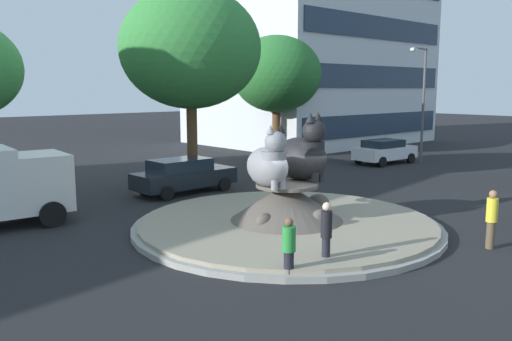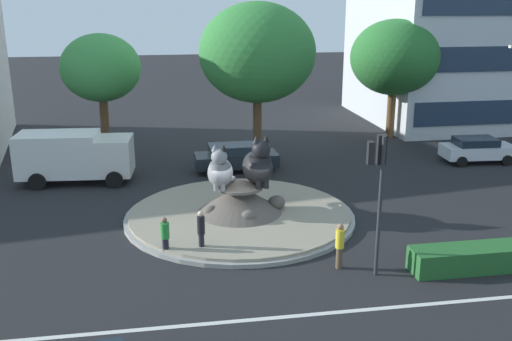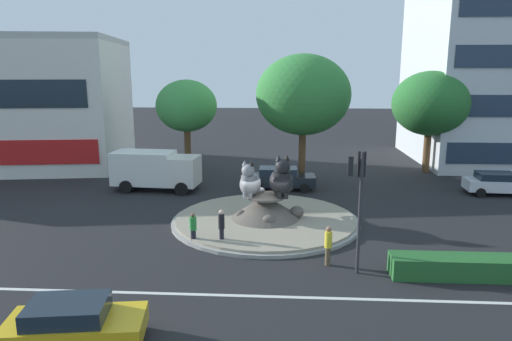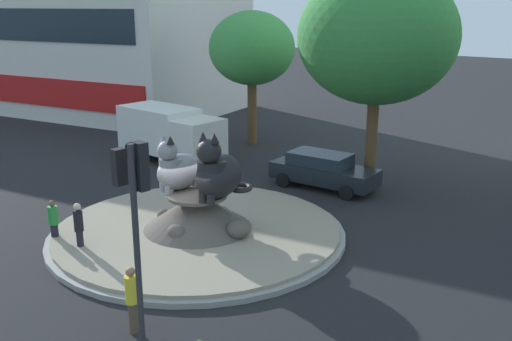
% 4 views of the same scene
% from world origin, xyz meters
% --- Properties ---
extents(ground_plane, '(160.00, 160.00, 0.00)m').
position_xyz_m(ground_plane, '(0.00, 0.00, 0.00)').
color(ground_plane, black).
extents(roundabout_island, '(10.47, 10.47, 1.56)m').
position_xyz_m(roundabout_island, '(0.01, -0.00, 0.45)').
color(roundabout_island, gray).
rests_on(roundabout_island, ground).
extents(cat_statue_grey, '(1.60, 2.12, 2.06)m').
position_xyz_m(cat_statue_grey, '(-0.87, -0.04, 2.32)').
color(cat_statue_grey, gray).
rests_on(cat_statue_grey, roundabout_island).
extents(cat_statue_black, '(1.57, 2.54, 2.39)m').
position_xyz_m(cat_statue_black, '(0.88, 0.09, 2.44)').
color(cat_statue_black, black).
rests_on(cat_statue_black, roundabout_island).
extents(broadleaf_tree_behind_island, '(6.14, 6.14, 8.32)m').
position_xyz_m(broadleaf_tree_behind_island, '(12.84, 14.01, 5.69)').
color(broadleaf_tree_behind_island, brown).
rests_on(broadleaf_tree_behind_island, ground).
extents(third_tree_left, '(6.80, 6.80, 9.53)m').
position_xyz_m(third_tree_left, '(2.32, 8.98, 6.62)').
color(third_tree_left, brown).
rests_on(third_tree_left, ground).
extents(streetlight_arm, '(1.99, 0.42, 7.27)m').
position_xyz_m(streetlight_arm, '(17.75, 5.76, 4.20)').
color(streetlight_arm, '#4C4C51').
rests_on(streetlight_arm, ground).
extents(pedestrian_black_shirt, '(0.30, 0.30, 1.78)m').
position_xyz_m(pedestrian_black_shirt, '(-2.01, -3.52, 0.97)').
color(pedestrian_black_shirt, black).
rests_on(pedestrian_black_shirt, ground).
extents(pedestrian_green_shirt, '(0.34, 0.34, 1.59)m').
position_xyz_m(pedestrian_green_shirt, '(-3.40, -3.51, 0.84)').
color(pedestrian_green_shirt, black).
rests_on(pedestrian_green_shirt, ground).
extents(pedestrian_yellow_shirt, '(0.33, 0.33, 1.78)m').
position_xyz_m(pedestrian_yellow_shirt, '(2.95, -5.66, 0.95)').
color(pedestrian_yellow_shirt, brown).
rests_on(pedestrian_yellow_shirt, ground).
extents(hatchback_near_shophouse, '(4.81, 2.14, 1.59)m').
position_xyz_m(hatchback_near_shophouse, '(0.77, 7.47, 0.83)').
color(hatchback_near_shophouse, black).
rests_on(hatchback_near_shophouse, ground).
extents(parked_car_right, '(4.41, 2.27, 1.53)m').
position_xyz_m(parked_car_right, '(15.62, 6.95, 0.81)').
color(parked_car_right, silver).
rests_on(parked_car_right, ground).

